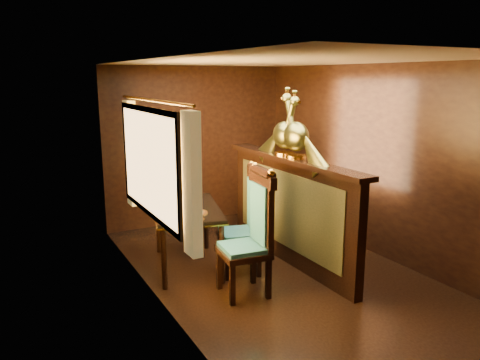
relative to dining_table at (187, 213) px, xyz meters
The scene contains 8 objects.
ground 1.37m from the dining_table, 40.53° to the right, with size 5.00×5.00×0.00m, color black.
room_shell 1.41m from the dining_table, 42.72° to the right, with size 3.04×5.04×2.52m.
partition 1.30m from the dining_table, 20.86° to the right, with size 0.26×2.70×1.36m.
dining_table is the anchor object (origin of this frame).
chair_left 1.08m from the dining_table, 69.33° to the right, with size 0.57×0.59×1.42m.
chair_right 0.78m from the dining_table, 38.98° to the right, with size 0.58×0.60×1.33m.
peacock_left 1.72m from the dining_table, 24.38° to the right, with size 0.27×0.71×0.85m, color #18492A, non-canonical shape.
peacock_right 1.65m from the dining_table, 14.00° to the right, with size 0.26×0.69×0.82m, color #18492A, non-canonical shape.
Camera 1 is at (-2.93, -4.39, 2.33)m, focal length 35.00 mm.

